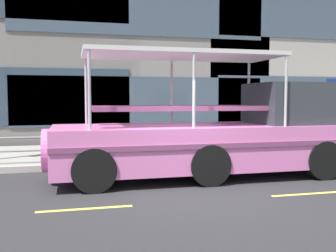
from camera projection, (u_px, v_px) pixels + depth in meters
The scene contains 8 objects.
ground_plane at pixel (190, 189), 8.83m from camera, with size 120.00×120.00×0.00m, color #2B2B2D.
sidewalk at pixel (146, 152), 14.25m from camera, with size 32.00×4.80×0.18m, color #99968E.
curb_edge at pixel (160, 163), 11.84m from camera, with size 32.00×0.18×0.18m, color #B2ADA3.
lane_centreline at pixel (205, 201), 7.84m from camera, with size 25.80×0.12×0.01m.
curb_guardrail at pixel (183, 141), 12.32m from camera, with size 11.99×0.09×0.80m.
parking_sign at pixel (333, 102), 14.07m from camera, with size 0.60×0.12×2.62m.
duck_tour_boat at pixel (223, 136), 10.34m from camera, with size 9.68×2.47×3.25m.
pedestrian_near_bow at pixel (273, 124), 14.78m from camera, with size 0.36×0.31×1.55m.
Camera 1 is at (-2.59, -8.33, 2.09)m, focal length 41.16 mm.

